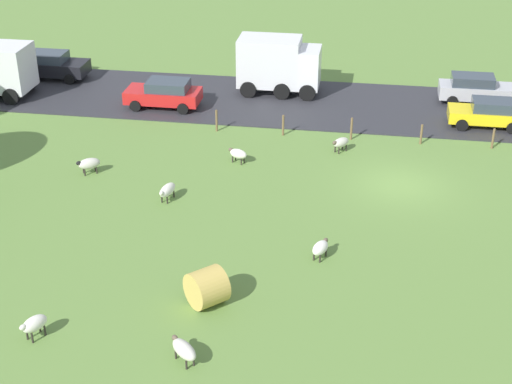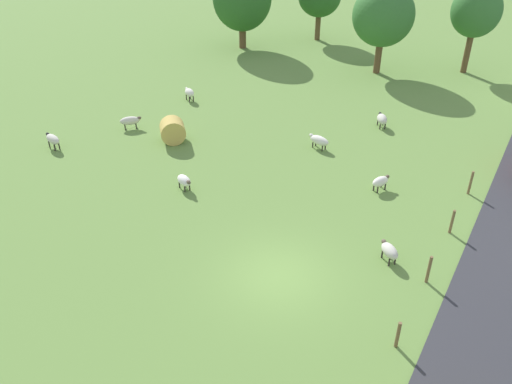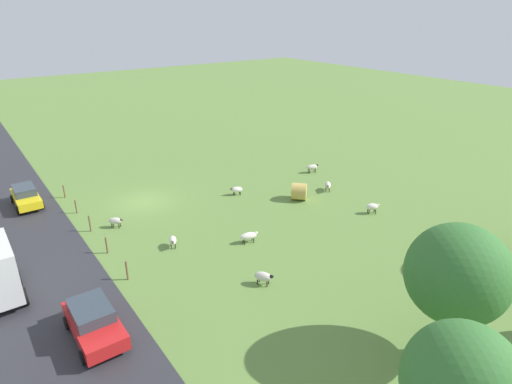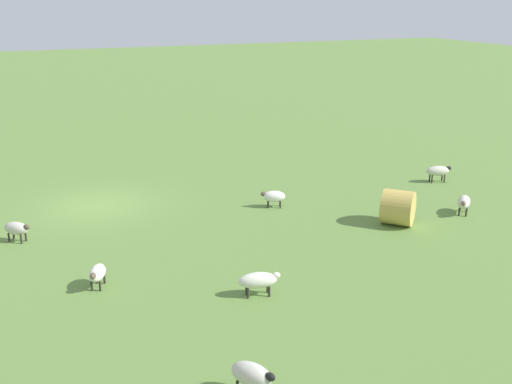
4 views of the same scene
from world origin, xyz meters
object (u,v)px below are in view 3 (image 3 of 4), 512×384
object	(u,v)px
car_3	(26,196)
sheep_3	(249,236)
sheep_5	(263,277)
sheep_7	(328,185)
tree_1	(457,274)
car_0	(94,321)
sheep_6	(173,241)
sheep_2	(372,207)
hay_bale_0	(299,192)
tree_0	(461,384)
sheep_0	(116,221)
sheep_1	(312,167)
sheep_4	(237,190)

from	to	relation	value
car_3	sheep_3	bearing A→B (deg)	126.04
sheep_5	sheep_7	distance (m)	14.84
sheep_7	tree_1	distance (m)	19.36
sheep_7	car_0	distance (m)	22.60
sheep_5	sheep_6	size ratio (longest dim) A/B	1.07
sheep_2	sheep_3	size ratio (longest dim) A/B	0.81
tree_1	car_0	distance (m)	16.47
sheep_2	sheep_5	world-z (taller)	sheep_2
car_0	hay_bale_0	bearing A→B (deg)	-160.52
tree_0	tree_1	xyz separation A→B (m)	(-5.56, -3.41, -0.29)
sheep_0	sheep_3	size ratio (longest dim) A/B	0.79
car_3	tree_0	bearing A→B (deg)	102.18
sheep_1	car_0	world-z (taller)	car_0
sheep_2	sheep_6	xyz separation A→B (m)	(14.55, -4.25, -0.08)
sheep_7	car_0	xyz separation A→B (m)	(21.65, 6.47, 0.39)
hay_bale_0	sheep_3	bearing A→B (deg)	24.85
car_0	sheep_3	bearing A→B (deg)	-164.34
sheep_0	car_0	distance (m)	11.39
sheep_0	sheep_5	distance (m)	12.52
sheep_3	sheep_7	xyz separation A→B (m)	(-10.62, -3.38, 0.00)
sheep_6	sheep_7	size ratio (longest dim) A/B	0.92
sheep_5	sheep_7	world-z (taller)	sheep_5
sheep_6	sheep_7	distance (m)	15.00
sheep_3	car_0	bearing A→B (deg)	15.66
hay_bale_0	sheep_1	bearing A→B (deg)	-142.03
sheep_4	car_3	distance (m)	16.66
sheep_6	tree_0	world-z (taller)	tree_0
sheep_0	sheep_1	size ratio (longest dim) A/B	0.81
sheep_3	hay_bale_0	world-z (taller)	hay_bale_0
tree_0	tree_1	bearing A→B (deg)	-148.51
sheep_2	hay_bale_0	distance (m)	5.96
sheep_2	tree_0	distance (m)	20.97
sheep_3	car_3	bearing A→B (deg)	-53.96
sheep_3	car_3	distance (m)	18.58
sheep_6	sheep_5	bearing A→B (deg)	108.86
car_0	sheep_5	bearing A→B (deg)	171.81
sheep_1	sheep_2	distance (m)	9.56
sheep_6	sheep_1	bearing A→B (deg)	-163.46
sheep_7	car_3	xyz separation A→B (m)	(21.54, -11.64, 0.35)
sheep_1	sheep_7	distance (m)	4.49
sheep_6	sheep_4	bearing A→B (deg)	-149.72
sheep_2	tree_1	world-z (taller)	tree_1
hay_bale_0	tree_0	distance (m)	23.47
sheep_1	hay_bale_0	world-z (taller)	hay_bale_0
sheep_0	sheep_2	world-z (taller)	sheep_2
sheep_1	car_3	world-z (taller)	car_3
sheep_0	tree_1	xyz separation A→B (m)	(-7.93, 20.62, 3.66)
tree_0	car_0	xyz separation A→B (m)	(6.95, -13.61, -3.56)
sheep_4	sheep_6	distance (m)	9.40
sheep_2	sheep_7	size ratio (longest dim) A/B	0.91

